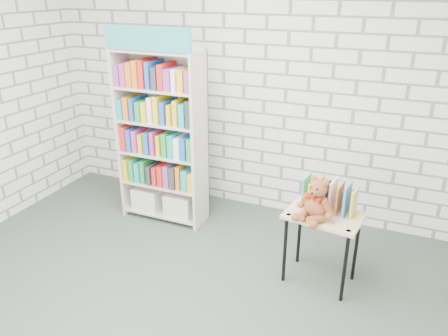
% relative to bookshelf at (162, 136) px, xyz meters
% --- Properties ---
extents(ground, '(4.50, 4.50, 0.00)m').
position_rel_bookshelf_xyz_m(ground, '(0.66, -1.36, -0.94)').
color(ground, '#3C453A').
rests_on(ground, ground).
extents(room_shell, '(4.52, 4.02, 2.81)m').
position_rel_bookshelf_xyz_m(room_shell, '(0.66, -1.36, 0.85)').
color(room_shell, silver).
rests_on(room_shell, ground).
extents(bookshelf, '(0.91, 0.36, 2.05)m').
position_rel_bookshelf_xyz_m(bookshelf, '(0.00, 0.00, 0.00)').
color(bookshelf, beige).
rests_on(bookshelf, ground).
extents(display_table, '(0.66, 0.50, 0.66)m').
position_rel_bookshelf_xyz_m(display_table, '(1.81, -0.49, -0.37)').
color(display_table, tan).
rests_on(display_table, ground).
extents(table_books, '(0.45, 0.24, 0.25)m').
position_rel_bookshelf_xyz_m(table_books, '(1.82, -0.39, -0.15)').
color(table_books, '#2AB3B6').
rests_on(table_books, display_table).
extents(teddy_bear, '(0.32, 0.31, 0.35)m').
position_rel_bookshelf_xyz_m(teddy_bear, '(1.75, -0.58, -0.14)').
color(teddy_bear, brown).
rests_on(teddy_bear, display_table).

